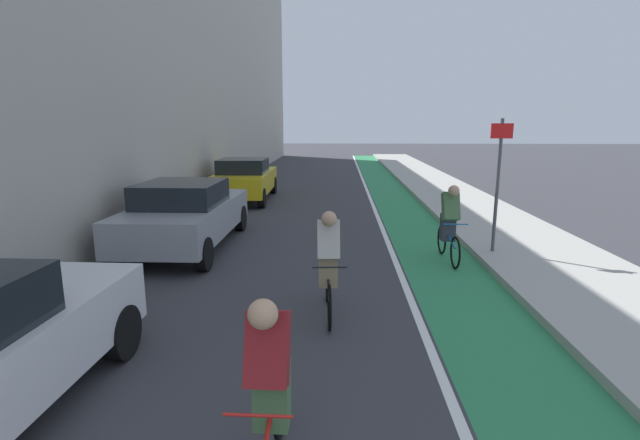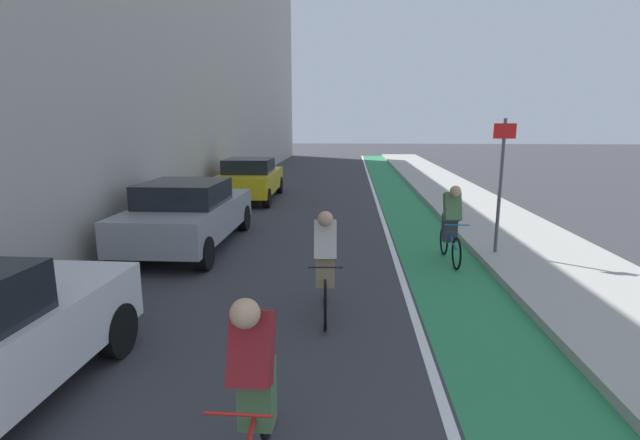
{
  "view_description": "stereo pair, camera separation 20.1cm",
  "coord_description": "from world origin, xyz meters",
  "px_view_note": "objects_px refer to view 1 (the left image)",
  "views": [
    {
      "loc": [
        0.82,
        0.11,
        2.81
      ],
      "look_at": [
        0.47,
        8.63,
        1.03
      ],
      "focal_mm": 26.29,
      "sensor_mm": 36.0,
      "label": 1
    },
    {
      "loc": [
        1.02,
        0.13,
        2.81
      ],
      "look_at": [
        0.47,
        8.63,
        1.03
      ],
      "focal_mm": 26.29,
      "sensor_mm": 36.0,
      "label": 2
    }
  ],
  "objects_px": {
    "parked_sedan_silver": "(185,214)",
    "parked_sedan_yellow_cab": "(244,179)",
    "cyclist_trailing": "(449,223)",
    "cyclist_mid": "(328,262)",
    "cyclist_lead": "(269,386)",
    "street_sign_post": "(498,174)"
  },
  "relations": [
    {
      "from": "parked_sedan_silver",
      "to": "parked_sedan_yellow_cab",
      "type": "distance_m",
      "value": 6.69
    },
    {
      "from": "parked_sedan_yellow_cab",
      "to": "cyclist_trailing",
      "type": "height_order",
      "value": "cyclist_trailing"
    },
    {
      "from": "cyclist_mid",
      "to": "parked_sedan_silver",
      "type": "bearing_deg",
      "value": 132.19
    },
    {
      "from": "parked_sedan_yellow_cab",
      "to": "parked_sedan_silver",
      "type": "bearing_deg",
      "value": -90.01
    },
    {
      "from": "cyclist_lead",
      "to": "cyclist_trailing",
      "type": "relative_size",
      "value": 0.99
    },
    {
      "from": "parked_sedan_yellow_cab",
      "to": "cyclist_lead",
      "type": "height_order",
      "value": "cyclist_lead"
    },
    {
      "from": "cyclist_lead",
      "to": "cyclist_mid",
      "type": "xyz_separation_m",
      "value": [
        0.38,
        3.29,
        0.0
      ]
    },
    {
      "from": "street_sign_post",
      "to": "parked_sedan_yellow_cab",
      "type": "bearing_deg",
      "value": 133.08
    },
    {
      "from": "parked_sedan_yellow_cab",
      "to": "street_sign_post",
      "type": "xyz_separation_m",
      "value": [
        6.72,
        -7.19,
        0.99
      ]
    },
    {
      "from": "parked_sedan_silver",
      "to": "street_sign_post",
      "type": "xyz_separation_m",
      "value": [
        6.72,
        -0.5,
        0.98
      ]
    },
    {
      "from": "cyclist_trailing",
      "to": "street_sign_post",
      "type": "xyz_separation_m",
      "value": [
        1.01,
        0.28,
        0.96
      ]
    },
    {
      "from": "parked_sedan_yellow_cab",
      "to": "cyclist_mid",
      "type": "distance_m",
      "value": 10.86
    },
    {
      "from": "cyclist_mid",
      "to": "cyclist_trailing",
      "type": "height_order",
      "value": "cyclist_mid"
    },
    {
      "from": "cyclist_mid",
      "to": "street_sign_post",
      "type": "bearing_deg",
      "value": 42.82
    },
    {
      "from": "cyclist_mid",
      "to": "cyclist_trailing",
      "type": "relative_size",
      "value": 1.0
    },
    {
      "from": "cyclist_lead",
      "to": "parked_sedan_silver",
      "type": "bearing_deg",
      "value": 112.9
    },
    {
      "from": "parked_sedan_yellow_cab",
      "to": "cyclist_mid",
      "type": "relative_size",
      "value": 2.61
    },
    {
      "from": "parked_sedan_silver",
      "to": "cyclist_mid",
      "type": "bearing_deg",
      "value": -47.81
    },
    {
      "from": "cyclist_trailing",
      "to": "parked_sedan_yellow_cab",
      "type": "bearing_deg",
      "value": 127.41
    },
    {
      "from": "parked_sedan_silver",
      "to": "parked_sedan_yellow_cab",
      "type": "relative_size",
      "value": 1.03
    },
    {
      "from": "street_sign_post",
      "to": "cyclist_lead",
      "type": "bearing_deg",
      "value": -120.41
    },
    {
      "from": "cyclist_lead",
      "to": "street_sign_post",
      "type": "bearing_deg",
      "value": 59.59
    }
  ]
}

